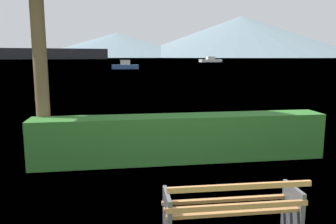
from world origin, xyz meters
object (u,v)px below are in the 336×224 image
fishing_boat_near (125,66)px  sailboat_mid (210,60)px  cargo_ship_large (18,50)px  park_bench (233,210)px

fishing_boat_near → sailboat_mid: 73.94m
sailboat_mid → cargo_ship_large: bearing=128.3°
park_bench → cargo_ship_large: (-72.25, 258.29, 6.52)m
fishing_boat_near → cargo_ship_large: bearing=109.8°
sailboat_mid → fishing_boat_near: bearing=-117.8°
park_bench → cargo_ship_large: bearing=105.6°
fishing_boat_near → sailboat_mid: sailboat_mid is taller
fishing_boat_near → sailboat_mid: size_ratio=0.53×
cargo_ship_large → fishing_boat_near: bearing=-70.2°
cargo_ship_large → sailboat_mid: cargo_ship_large is taller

